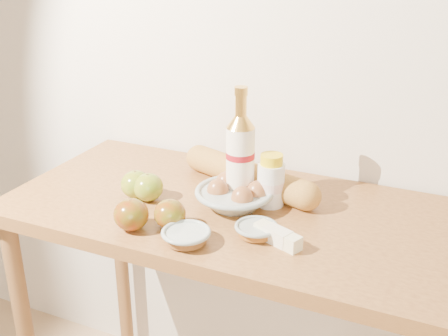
{
  "coord_description": "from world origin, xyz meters",
  "views": [
    {
      "loc": [
        0.54,
        -0.06,
        1.58
      ],
      "look_at": [
        0.0,
        1.15,
        1.02
      ],
      "focal_mm": 45.0,
      "sensor_mm": 36.0,
      "label": 1
    }
  ],
  "objects_px": {
    "cream_bottle": "(271,182)",
    "baguette": "(249,175)",
    "bourbon_bottle": "(240,156)",
    "table": "(228,245)",
    "egg_bowl": "(235,195)"
  },
  "relations": [
    {
      "from": "egg_bowl",
      "to": "baguette",
      "type": "xyz_separation_m",
      "value": [
        -0.01,
        0.12,
        0.01
      ]
    },
    {
      "from": "bourbon_bottle",
      "to": "egg_bowl",
      "type": "distance_m",
      "value": 0.11
    },
    {
      "from": "egg_bowl",
      "to": "cream_bottle",
      "type": "bearing_deg",
      "value": 27.07
    },
    {
      "from": "bourbon_bottle",
      "to": "egg_bowl",
      "type": "height_order",
      "value": "bourbon_bottle"
    },
    {
      "from": "bourbon_bottle",
      "to": "cream_bottle",
      "type": "distance_m",
      "value": 0.11
    },
    {
      "from": "cream_bottle",
      "to": "baguette",
      "type": "height_order",
      "value": "cream_bottle"
    },
    {
      "from": "cream_bottle",
      "to": "bourbon_bottle",
      "type": "bearing_deg",
      "value": -175.68
    },
    {
      "from": "bourbon_bottle",
      "to": "baguette",
      "type": "height_order",
      "value": "bourbon_bottle"
    },
    {
      "from": "table",
      "to": "egg_bowl",
      "type": "bearing_deg",
      "value": 25.62
    },
    {
      "from": "baguette",
      "to": "cream_bottle",
      "type": "bearing_deg",
      "value": -19.81
    },
    {
      "from": "table",
      "to": "bourbon_bottle",
      "type": "relative_size",
      "value": 3.8
    },
    {
      "from": "table",
      "to": "baguette",
      "type": "bearing_deg",
      "value": 86.36
    },
    {
      "from": "cream_bottle",
      "to": "egg_bowl",
      "type": "xyz_separation_m",
      "value": [
        -0.08,
        -0.04,
        -0.04
      ]
    },
    {
      "from": "egg_bowl",
      "to": "baguette",
      "type": "bearing_deg",
      "value": 94.07
    },
    {
      "from": "table",
      "to": "baguette",
      "type": "relative_size",
      "value": 2.52
    }
  ]
}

